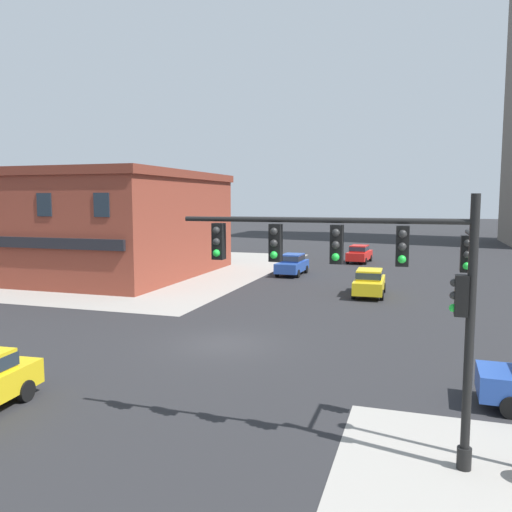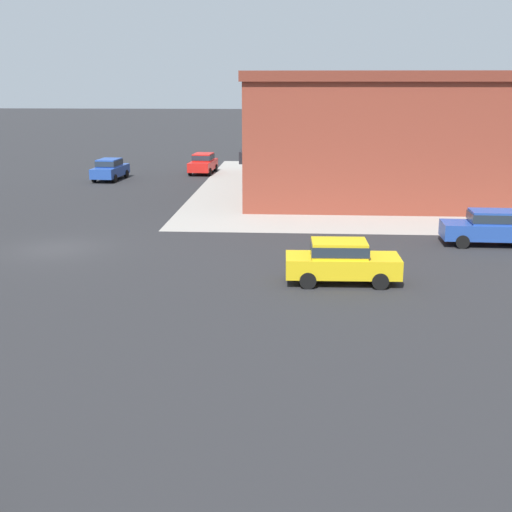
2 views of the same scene
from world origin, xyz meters
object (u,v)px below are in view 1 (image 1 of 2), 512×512
car_main_northbound_near (359,253)px  car_main_mid (369,281)px  traffic_signal_main (389,281)px  car_main_southbound_far (292,264)px

car_main_northbound_near → car_main_mid: same height
traffic_signal_main → car_main_southbound_far: bearing=108.0°
car_main_northbound_near → car_main_southbound_far: (-4.20, -9.94, 0.00)m
traffic_signal_main → car_main_mid: size_ratio=1.55×
traffic_signal_main → car_main_mid: traffic_signal_main is taller
car_main_southbound_far → car_main_mid: bearing=-47.7°
car_main_southbound_far → car_main_mid: same height
traffic_signal_main → car_main_southbound_far: size_ratio=1.55×
car_main_mid → traffic_signal_main: bearing=-83.6°
traffic_signal_main → car_main_southbound_far: 29.77m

